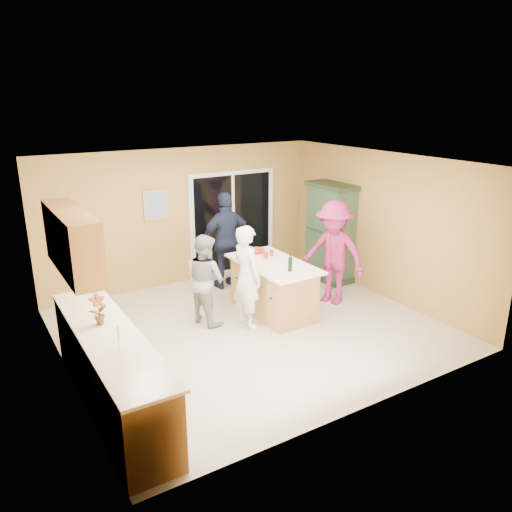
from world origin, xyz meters
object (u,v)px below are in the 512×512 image
kitchen_island (273,289)px  woman_navy (227,240)px  woman_grey (205,279)px  woman_magenta (333,253)px  green_hutch (330,233)px  woman_white (247,277)px

kitchen_island → woman_navy: bearing=92.9°
woman_grey → woman_navy: size_ratio=0.79×
woman_magenta → kitchen_island: bearing=-120.9°
woman_navy → woman_magenta: woman_navy is taller
kitchen_island → woman_magenta: size_ratio=0.93×
woman_navy → woman_magenta: (1.23, -1.62, -0.01)m
green_hutch → woman_navy: green_hutch is taller
kitchen_island → woman_navy: size_ratio=0.92×
woman_navy → green_hutch: bearing=162.6°
woman_magenta → woman_white: bearing=-112.1°
woman_white → kitchen_island: bearing=-77.8°
kitchen_island → woman_magenta: (1.14, -0.16, 0.49)m
woman_grey → woman_magenta: 2.31m
woman_navy → woman_magenta: 2.03m
green_hutch → woman_white: size_ratio=1.17×
kitchen_island → woman_grey: (-1.12, 0.27, 0.31)m
kitchen_island → woman_grey: bearing=165.8°
woman_grey → woman_navy: woman_navy is taller
kitchen_island → green_hutch: green_hutch is taller
woman_navy → woman_magenta: bearing=128.3°
green_hutch → woman_magenta: bearing=-126.7°
green_hutch → woman_white: 2.67m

